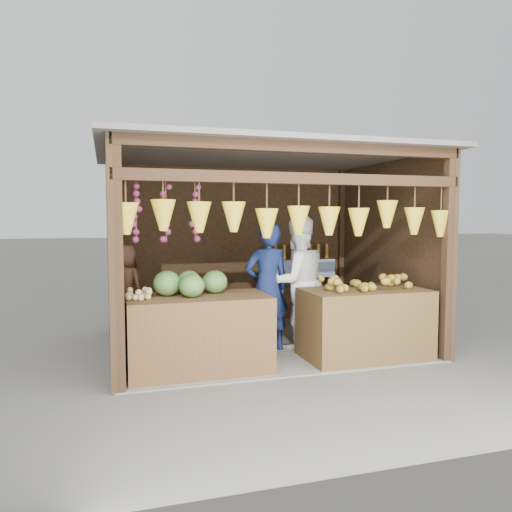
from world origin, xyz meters
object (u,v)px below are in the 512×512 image
Objects in this scene: man_standing at (267,287)px; vendor_seated at (125,287)px; counter_right at (364,324)px; woman_standing at (297,282)px; counter_left at (198,334)px.

man_standing is 1.87m from vendor_seated.
woman_standing is (-0.61, 0.76, 0.46)m from counter_right.
man_standing is at bearing 30.68° from counter_left.
counter_right is at bearing 141.98° from man_standing.
woman_standing is 2.29m from vendor_seated.
woman_standing is at bearing 128.79° from counter_right.
vendor_seated is at bearing 124.76° from counter_left.
counter_right is 1.08m from woman_standing.
man_standing reaches higher than vendor_seated.
woman_standing is 1.59× the size of vendor_seated.
vendor_seated is (-2.86, 1.18, 0.43)m from counter_right.
vendor_seated reaches higher than counter_left.
counter_left is at bearing 17.50° from woman_standing.
man_standing is 1.52× the size of vendor_seated.
vendor_seated is at bearing 157.64° from counter_right.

